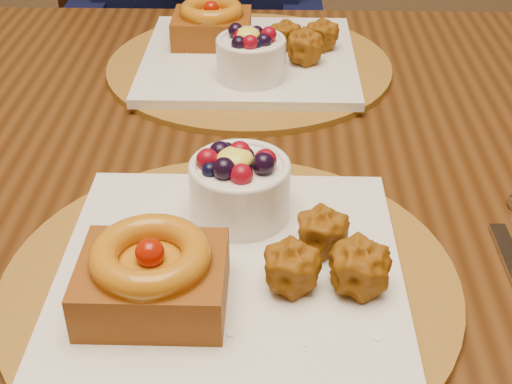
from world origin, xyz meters
TOP-DOWN VIEW (x-y plane):
  - dining_table at (0.08, 0.11)m, footprint 1.60×0.90m
  - place_setting_near at (0.08, -0.10)m, footprint 0.38×0.38m
  - place_setting_far at (0.08, 0.33)m, footprint 0.38×0.38m
  - chair_far at (-0.13, 0.81)m, footprint 0.48×0.48m

SIDE VIEW (x-z plane):
  - chair_far at x=-0.13m, z-range 0.05..1.01m
  - dining_table at x=0.08m, z-range 0.30..1.06m
  - place_setting_far at x=0.08m, z-range 0.74..0.82m
  - place_setting_near at x=0.08m, z-range 0.74..0.82m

